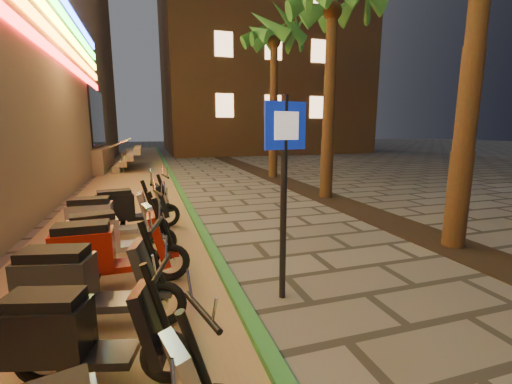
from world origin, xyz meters
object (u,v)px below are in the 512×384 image
object	(u,v)px
scooter_4	(77,335)
scooter_5	(83,284)
scooter_7	(112,236)
scooter_6	(106,252)
pedestrian_sign	(284,171)
scooter_9	(129,208)
scooter_8	(107,219)

from	to	relation	value
scooter_4	scooter_5	size ratio (longest dim) A/B	0.90
scooter_7	scooter_5	bearing A→B (deg)	-106.56
scooter_6	scooter_7	bearing A→B (deg)	89.50
pedestrian_sign	scooter_9	bearing A→B (deg)	108.59
scooter_4	scooter_5	distance (m)	0.93
pedestrian_sign	scooter_4	distance (m)	2.77
scooter_5	scooter_7	size ratio (longest dim) A/B	1.05
scooter_7	scooter_9	size ratio (longest dim) A/B	0.96
pedestrian_sign	scooter_6	xyz separation A→B (m)	(-2.26, 0.97, -1.15)
scooter_6	scooter_7	size ratio (longest dim) A/B	1.06
scooter_8	scooter_9	bearing A→B (deg)	70.65
scooter_4	scooter_7	distance (m)	2.80
scooter_8	scooter_9	size ratio (longest dim) A/B	1.02
scooter_6	scooter_8	size ratio (longest dim) A/B	1.00
pedestrian_sign	scooter_7	xyz separation A→B (m)	(-2.27, 1.84, -1.19)
scooter_6	scooter_4	bearing A→B (deg)	-92.11
scooter_7	scooter_8	bearing A→B (deg)	86.98
scooter_4	scooter_8	size ratio (longest dim) A/B	0.89
scooter_4	scooter_7	size ratio (longest dim) A/B	0.94
scooter_9	scooter_5	bearing A→B (deg)	-104.26
scooter_5	scooter_7	bearing A→B (deg)	98.75
scooter_8	scooter_9	xyz separation A→B (m)	(0.35, 0.92, -0.01)
scooter_5	scooter_9	bearing A→B (deg)	98.08
scooter_4	scooter_6	world-z (taller)	scooter_6
scooter_4	scooter_9	world-z (taller)	scooter_9
pedestrian_sign	scooter_9	world-z (taller)	pedestrian_sign
scooter_8	scooter_4	bearing A→B (deg)	-86.64
pedestrian_sign	scooter_5	world-z (taller)	pedestrian_sign
scooter_6	scooter_8	distance (m)	1.88
pedestrian_sign	scooter_4	bearing A→B (deg)	-167.77
scooter_8	pedestrian_sign	bearing A→B (deg)	-48.11
scooter_4	scooter_8	world-z (taller)	scooter_8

